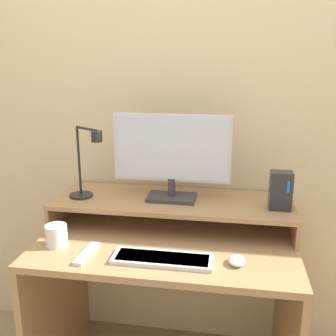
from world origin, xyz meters
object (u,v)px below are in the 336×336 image
at_px(mouse, 237,260).
at_px(monitor, 172,154).
at_px(router_dock, 281,190).
at_px(desk_lamp, 86,167).
at_px(remote_control, 87,254).
at_px(keyboard, 162,259).
at_px(mug, 56,235).

bearing_deg(mouse, monitor, 132.43).
height_order(monitor, router_dock, monitor).
relative_size(desk_lamp, router_dock, 2.02).
distance_m(mouse, remote_control, 0.62).
bearing_deg(remote_control, mouse, 2.70).
relative_size(keyboard, mug, 4.27).
relative_size(keyboard, remote_control, 2.13).
relative_size(router_dock, remote_control, 0.92).
bearing_deg(remote_control, desk_lamp, 108.24).
distance_m(router_dock, keyboard, 0.62).
bearing_deg(desk_lamp, monitor, 9.53).
distance_m(monitor, router_dock, 0.52).
relative_size(monitor, mug, 5.84).
bearing_deg(mouse, remote_control, -177.30).
bearing_deg(mouse, mug, 177.38).
relative_size(desk_lamp, mug, 3.71).
bearing_deg(remote_control, mug, 157.98).
height_order(monitor, mug, monitor).
relative_size(mouse, mug, 0.92).
xyz_separation_m(monitor, router_dock, (0.50, -0.04, -0.14)).
distance_m(keyboard, remote_control, 0.32).
bearing_deg(desk_lamp, mouse, -21.32).
relative_size(router_dock, mug, 1.84).
height_order(monitor, mouse, monitor).
distance_m(desk_lamp, mouse, 0.82).
distance_m(router_dock, remote_control, 0.89).
xyz_separation_m(keyboard, mug, (-0.48, 0.06, 0.04)).
xyz_separation_m(router_dock, mug, (-0.96, -0.27, -0.17)).
relative_size(keyboard, mouse, 4.64).
xyz_separation_m(monitor, keyboard, (0.02, -0.37, -0.35)).
distance_m(monitor, desk_lamp, 0.41).
bearing_deg(desk_lamp, mug, -103.26).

